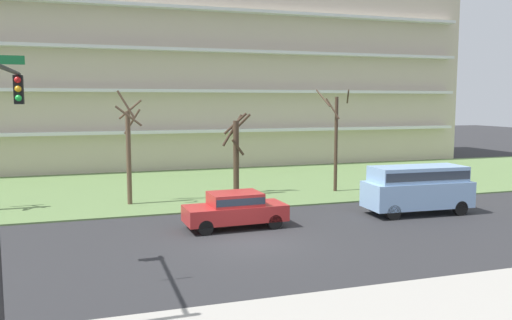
% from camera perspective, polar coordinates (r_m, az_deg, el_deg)
% --- Properties ---
extents(ground, '(160.00, 160.00, 0.00)m').
position_cam_1_polar(ground, '(20.63, -0.69, -9.04)').
color(ground, '#2D2D30').
extents(grass_lawn_strip, '(80.00, 16.00, 0.08)m').
position_cam_1_polar(grass_lawn_strip, '(33.95, -7.76, -2.88)').
color(grass_lawn_strip, '#66844C').
rests_on(grass_lawn_strip, ground).
extents(apartment_building, '(54.35, 11.58, 15.77)m').
position_cam_1_polar(apartment_building, '(46.72, -10.87, 9.25)').
color(apartment_building, beige).
rests_on(apartment_building, ground).
extents(tree_left, '(1.47, 1.51, 6.07)m').
position_cam_1_polar(tree_left, '(28.15, -13.73, 1.13)').
color(tree_left, brown).
rests_on(tree_left, ground).
extents(tree_center, '(1.67, 1.39, 4.85)m').
position_cam_1_polar(tree_center, '(30.17, -2.19, 0.89)').
color(tree_center, '#423023').
rests_on(tree_center, ground).
extents(tree_right, '(1.88, 1.85, 6.22)m').
position_cam_1_polar(tree_right, '(31.68, 8.69, 2.35)').
color(tree_right, '#423023').
rests_on(tree_right, ground).
extents(sedan_red_near_left, '(4.46, 1.96, 1.57)m').
position_cam_1_polar(sedan_red_near_left, '(22.79, -2.30, -5.30)').
color(sedan_red_near_left, '#B22828').
rests_on(sedan_red_near_left, ground).
extents(van_blue_center_left, '(5.28, 2.22, 2.36)m').
position_cam_1_polar(van_blue_center_left, '(26.69, 17.24, -2.71)').
color(van_blue_center_left, '#8CB2E0').
rests_on(van_blue_center_left, ground).
extents(traffic_signal_mast, '(0.90, 5.95, 6.76)m').
position_cam_1_polar(traffic_signal_mast, '(14.50, -25.87, 2.40)').
color(traffic_signal_mast, black).
rests_on(traffic_signal_mast, ground).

